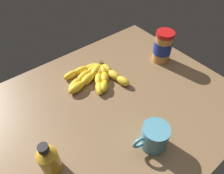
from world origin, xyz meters
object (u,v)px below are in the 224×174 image
(banana_bunch, at_px, (95,76))
(honey_bottle, at_px, (49,159))
(peanut_butter_jar, at_px, (163,47))
(coffee_mug, at_px, (154,137))

(banana_bunch, bearing_deg, honey_bottle, 36.26)
(peanut_butter_jar, bearing_deg, coffee_mug, 38.97)
(honey_bottle, relative_size, coffee_mug, 1.09)
(peanut_butter_jar, xyz_separation_m, coffee_mug, (0.36, 0.29, -0.03))
(banana_bunch, distance_m, coffee_mug, 0.38)
(peanut_butter_jar, bearing_deg, honey_bottle, 13.42)
(honey_bottle, bearing_deg, coffee_mug, 155.92)
(banana_bunch, relative_size, honey_bottle, 1.78)
(banana_bunch, relative_size, coffee_mug, 1.94)
(banana_bunch, xyz_separation_m, honey_bottle, (0.33, 0.24, 0.04))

